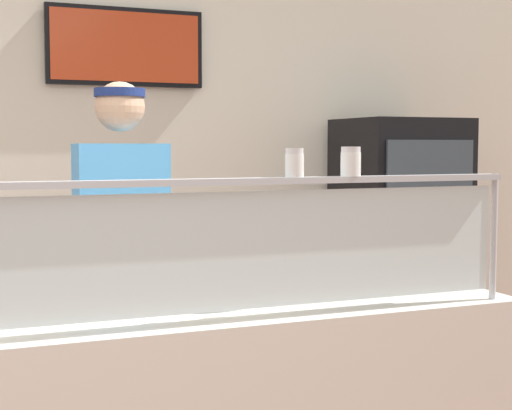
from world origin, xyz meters
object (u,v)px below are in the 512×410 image
pizza_server (209,291)px  parmesan_shaker (294,165)px  pizza_tray (200,296)px  worker_figure (123,260)px  pepper_flake_shaker (351,163)px  drink_fridge (399,250)px

pizza_server → parmesan_shaker: (0.17, -0.33, 0.44)m
pizza_tray → worker_figure: bearing=99.7°
worker_figure → pizza_server: bearing=-78.5°
pizza_server → pepper_flake_shaker: pepper_flake_shaker is taller
parmesan_shaker → drink_fridge: 2.62m
pepper_flake_shaker → drink_fridge: (1.44, 1.96, -0.60)m
pizza_tray → worker_figure: size_ratio=0.23×
pepper_flake_shaker → drink_fridge: bearing=53.6°
pepper_flake_shaker → worker_figure: size_ratio=0.05×
pizza_server → drink_fridge: drink_fridge is taller
pizza_tray → parmesan_shaker: bearing=-60.9°
pizza_tray → drink_fridge: 2.44m
pizza_tray → parmesan_shaker: 0.62m
pizza_tray → pizza_server: pizza_server is taller
worker_figure → drink_fridge: worker_figure is taller
parmesan_shaker → worker_figure: 1.18m
pizza_server → pepper_flake_shaker: size_ratio=2.95×
pizza_server → drink_fridge: (1.81, 1.62, -0.16)m
worker_figure → parmesan_shaker: bearing=-73.2°
pepper_flake_shaker → worker_figure: 1.24m
worker_figure → pizza_tray: bearing=-80.3°
pizza_tray → pepper_flake_shaker: size_ratio=4.34×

